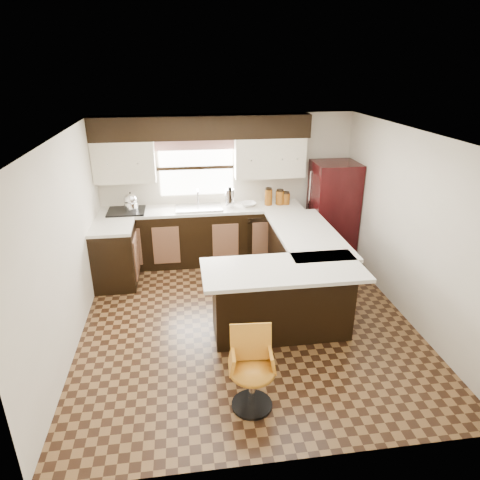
{
  "coord_description": "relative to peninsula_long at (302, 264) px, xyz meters",
  "views": [
    {
      "loc": [
        -0.76,
        -4.76,
        3.14
      ],
      "look_at": [
        -0.02,
        0.45,
        0.95
      ],
      "focal_mm": 32.0,
      "sensor_mm": 36.0,
      "label": 1
    }
  ],
  "objects": [
    {
      "name": "floor",
      "position": [
        -0.9,
        -0.62,
        -0.45
      ],
      "size": [
        4.4,
        4.4,
        0.0
      ],
      "primitive_type": "plane",
      "color": "#49301A",
      "rests_on": "ground"
    },
    {
      "name": "ceiling",
      "position": [
        -0.9,
        -0.62,
        1.95
      ],
      "size": [
        4.4,
        4.4,
        0.0
      ],
      "primitive_type": "plane",
      "rotation": [
        3.14,
        0.0,
        0.0
      ],
      "color": "silver",
      "rests_on": "wall_back"
    },
    {
      "name": "wall_back",
      "position": [
        -0.9,
        1.58,
        0.75
      ],
      "size": [
        4.4,
        0.0,
        4.4
      ],
      "primitive_type": "plane",
      "rotation": [
        1.57,
        0.0,
        0.0
      ],
      "color": "beige",
      "rests_on": "floor"
    },
    {
      "name": "wall_front",
      "position": [
        -0.9,
        -2.83,
        0.75
      ],
      "size": [
        4.4,
        0.0,
        4.4
      ],
      "primitive_type": "plane",
      "rotation": [
        -1.57,
        0.0,
        0.0
      ],
      "color": "beige",
      "rests_on": "floor"
    },
    {
      "name": "wall_left",
      "position": [
        -3.0,
        -0.62,
        0.75
      ],
      "size": [
        0.0,
        4.4,
        4.4
      ],
      "primitive_type": "plane",
      "rotation": [
        1.57,
        0.0,
        1.57
      ],
      "color": "beige",
      "rests_on": "floor"
    },
    {
      "name": "wall_right",
      "position": [
        1.2,
        -0.62,
        0.75
      ],
      "size": [
        0.0,
        4.4,
        4.4
      ],
      "primitive_type": "plane",
      "rotation": [
        1.57,
        0.0,
        -1.57
      ],
      "color": "beige",
      "rests_on": "floor"
    },
    {
      "name": "base_cab_back",
      "position": [
        -1.35,
        1.28,
        0.0
      ],
      "size": [
        3.3,
        0.6,
        0.9
      ],
      "primitive_type": "cube",
      "color": "black",
      "rests_on": "floor"
    },
    {
      "name": "base_cab_left",
      "position": [
        -2.7,
        0.62,
        0.0
      ],
      "size": [
        0.6,
        0.7,
        0.9
      ],
      "primitive_type": "cube",
      "color": "black",
      "rests_on": "floor"
    },
    {
      "name": "counter_back",
      "position": [
        -1.35,
        1.28,
        0.47
      ],
      "size": [
        3.3,
        0.6,
        0.04
      ],
      "primitive_type": "cube",
      "color": "silver",
      "rests_on": "base_cab_back"
    },
    {
      "name": "counter_left",
      "position": [
        -2.7,
        0.62,
        0.47
      ],
      "size": [
        0.6,
        0.7,
        0.04
      ],
      "primitive_type": "cube",
      "color": "silver",
      "rests_on": "base_cab_left"
    },
    {
      "name": "soffit",
      "position": [
        -1.3,
        1.4,
        1.77
      ],
      "size": [
        3.4,
        0.35,
        0.36
      ],
      "primitive_type": "cube",
      "color": "black",
      "rests_on": "wall_back"
    },
    {
      "name": "upper_cab_left",
      "position": [
        -2.52,
        1.4,
        1.27
      ],
      "size": [
        0.94,
        0.35,
        0.64
      ],
      "primitive_type": "cube",
      "color": "beige",
      "rests_on": "wall_back"
    },
    {
      "name": "upper_cab_right",
      "position": [
        -0.22,
        1.4,
        1.27
      ],
      "size": [
        1.14,
        0.35,
        0.64
      ],
      "primitive_type": "cube",
      "color": "beige",
      "rests_on": "wall_back"
    },
    {
      "name": "window_pane",
      "position": [
        -1.4,
        1.56,
        1.1
      ],
      "size": [
        1.2,
        0.02,
        0.9
      ],
      "primitive_type": "cube",
      "color": "white",
      "rests_on": "wall_back"
    },
    {
      "name": "valance",
      "position": [
        -1.4,
        1.52,
        1.49
      ],
      "size": [
        1.3,
        0.06,
        0.18
      ],
      "primitive_type": "cube",
      "color": "#D19B93",
      "rests_on": "wall_back"
    },
    {
      "name": "sink",
      "position": [
        -1.4,
        1.25,
        0.51
      ],
      "size": [
        0.75,
        0.45,
        0.03
      ],
      "primitive_type": "cube",
      "color": "#B2B2B7",
      "rests_on": "counter_back"
    },
    {
      "name": "dishwasher",
      "position": [
        -0.35,
        0.99,
        -0.02
      ],
      "size": [
        0.58,
        0.03,
        0.78
      ],
      "primitive_type": "cube",
      "color": "black",
      "rests_on": "floor"
    },
    {
      "name": "cooktop",
      "position": [
        -2.55,
        1.25,
        0.51
      ],
      "size": [
        0.58,
        0.5,
        0.02
      ],
      "primitive_type": "cube",
      "color": "black",
      "rests_on": "counter_back"
    },
    {
      "name": "peninsula_long",
      "position": [
        0.0,
        0.0,
        0.0
      ],
      "size": [
        0.6,
        1.95,
        0.9
      ],
      "primitive_type": "cube",
      "color": "black",
      "rests_on": "floor"
    },
    {
      "name": "peninsula_return",
      "position": [
        -0.53,
        -0.97,
        0.0
      ],
      "size": [
        1.65,
        0.6,
        0.9
      ],
      "primitive_type": "cube",
      "color": "black",
      "rests_on": "floor"
    },
    {
      "name": "counter_pen_long",
      "position": [
        0.05,
        0.0,
        0.47
      ],
      "size": [
        0.84,
        1.95,
        0.04
      ],
      "primitive_type": "cube",
      "color": "silver",
      "rests_on": "peninsula_long"
    },
    {
      "name": "counter_pen_return",
      "position": [
        -0.55,
        -1.06,
        0.47
      ],
      "size": [
        1.89,
        0.84,
        0.04
      ],
      "primitive_type": "cube",
      "color": "silver",
      "rests_on": "peninsula_return"
    },
    {
      "name": "refrigerator",
      "position": [
        0.82,
        1.13,
        0.38
      ],
      "size": [
        0.71,
        0.68,
        1.66
      ],
      "primitive_type": "cube",
      "color": "black",
      "rests_on": "floor"
    },
    {
      "name": "bar_chair",
      "position": [
        -1.09,
        -2.16,
        -0.04
      ],
      "size": [
        0.47,
        0.47,
        0.83
      ],
      "primitive_type": null,
      "rotation": [
        0.0,
        0.0,
        -0.06
      ],
      "color": "orange",
      "rests_on": "floor"
    },
    {
      "name": "kettle",
      "position": [
        -2.46,
        1.26,
        0.67
      ],
      "size": [
        0.22,
        0.22,
        0.29
      ],
      "primitive_type": null,
      "color": "silver",
      "rests_on": "cooktop"
    },
    {
      "name": "percolator",
      "position": [
        -0.89,
        1.28,
        0.64
      ],
      "size": [
        0.15,
        0.15,
        0.3
      ],
      "primitive_type": "cylinder",
      "color": "silver",
      "rests_on": "counter_back"
    },
    {
      "name": "mixing_bowl",
      "position": [
        -0.58,
        1.28,
        0.53
      ],
      "size": [
        0.28,
        0.28,
        0.06
      ],
      "primitive_type": "imported",
      "rotation": [
        0.0,
        0.0,
        0.13
      ],
      "color": "white",
      "rests_on": "counter_back"
    },
    {
      "name": "canister_large",
      "position": [
        -0.24,
        1.3,
        0.63
      ],
      "size": [
        0.13,
        0.13,
        0.26
      ],
      "primitive_type": "cylinder",
      "color": "brown",
      "rests_on": "counter_back"
    },
    {
      "name": "canister_med",
      "position": [
        -0.05,
        1.3,
        0.61
      ],
      "size": [
        0.14,
        0.14,
        0.23
      ],
      "primitive_type": "cylinder",
      "color": "brown",
      "rests_on": "counter_back"
    },
    {
      "name": "canister_small",
      "position": [
        0.06,
        1.3,
        0.59
      ],
      "size": [
        0.13,
        0.13,
        0.18
      ],
      "primitive_type": "cylinder",
      "color": "brown",
      "rests_on": "counter_back"
    }
  ]
}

